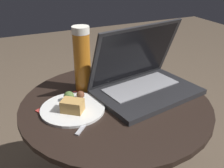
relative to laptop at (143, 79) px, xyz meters
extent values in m
cylinder|color=#9E9EA3|center=(-0.13, -0.03, -0.32)|extent=(0.09, 0.09, 0.50)
cylinder|color=black|center=(-0.13, -0.03, -0.06)|extent=(0.67, 0.67, 0.02)
cube|color=#B7332D|center=(-0.29, 0.01, -0.05)|extent=(0.22, 0.19, 0.00)
cube|color=#232326|center=(0.00, -0.03, -0.04)|extent=(0.41, 0.31, 0.02)
cube|color=gray|center=(0.00, 0.01, -0.03)|extent=(0.30, 0.17, 0.00)
cube|color=#232326|center=(-0.01, 0.05, 0.08)|extent=(0.38, 0.16, 0.24)
cube|color=black|center=(-0.01, 0.05, 0.08)|extent=(0.35, 0.14, 0.21)
cylinder|color=#C6701E|center=(-0.20, 0.11, 0.06)|extent=(0.06, 0.06, 0.22)
cylinder|color=white|center=(-0.20, 0.11, 0.18)|extent=(0.06, 0.06, 0.03)
cylinder|color=silver|center=(-0.28, -0.02, -0.05)|extent=(0.22, 0.22, 0.01)
cube|color=tan|center=(-0.29, -0.04, -0.02)|extent=(0.08, 0.08, 0.04)
sphere|color=brown|center=(-0.24, 0.03, -0.03)|extent=(0.03, 0.03, 0.03)
sphere|color=#4C6B33|center=(-0.28, 0.03, -0.02)|extent=(0.04, 0.04, 0.04)
cube|color=#B2B2B7|center=(-0.27, -0.11, -0.05)|extent=(0.09, 0.10, 0.00)
cube|color=#B2B2B7|center=(-0.21, -0.05, -0.05)|extent=(0.05, 0.05, 0.00)
camera|label=1|loc=(-0.47, -0.75, 0.42)|focal=42.00mm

